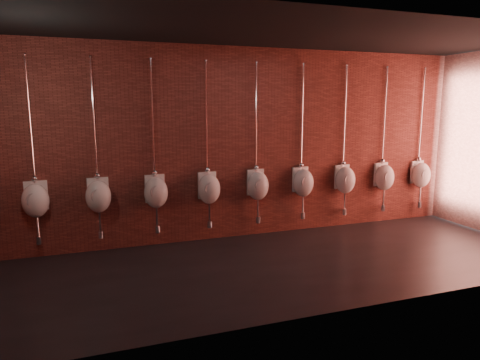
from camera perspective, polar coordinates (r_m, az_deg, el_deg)
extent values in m
plane|color=black|center=(6.22, 4.46, -11.30)|extent=(8.50, 8.50, 0.00)
cube|color=black|center=(5.88, 4.90, 19.19)|extent=(8.50, 3.00, 0.04)
cube|color=brown|center=(7.23, -0.17, 4.77)|extent=(8.50, 0.04, 3.20)
cube|color=brown|center=(4.52, 12.39, 1.42)|extent=(8.50, 0.04, 3.20)
ellipsoid|color=white|center=(6.84, -25.61, -2.50)|extent=(0.42, 0.38, 0.49)
cube|color=white|center=(6.95, -25.53, -1.89)|extent=(0.32, 0.09, 0.45)
cylinder|color=#A1A1A1|center=(6.72, -25.74, -2.47)|extent=(0.22, 0.05, 0.22)
cylinder|color=white|center=(6.81, -26.24, 7.20)|extent=(0.03, 0.03, 1.81)
sphere|color=white|center=(6.88, -25.72, 0.16)|extent=(0.09, 0.09, 0.09)
cylinder|color=white|center=(6.84, -26.84, 14.76)|extent=(0.06, 0.06, 0.01)
cylinder|color=white|center=(6.92, -25.38, -5.42)|extent=(0.04, 0.04, 0.35)
cylinder|color=white|center=(6.98, -25.24, -7.26)|extent=(0.09, 0.09, 0.12)
cylinder|color=white|center=(7.06, -25.17, -7.07)|extent=(0.04, 0.16, 0.04)
ellipsoid|color=white|center=(6.80, -18.36, -2.10)|extent=(0.42, 0.38, 0.49)
cube|color=white|center=(6.91, -18.40, -1.49)|extent=(0.32, 0.09, 0.45)
cylinder|color=#A1A1A1|center=(6.67, -18.35, -2.06)|extent=(0.22, 0.05, 0.22)
cylinder|color=white|center=(6.76, -18.91, 7.67)|extent=(0.03, 0.03, 1.81)
sphere|color=white|center=(6.83, -18.51, 0.57)|extent=(0.09, 0.09, 0.09)
cylinder|color=white|center=(6.80, -19.35, 15.30)|extent=(0.06, 0.06, 0.01)
cylinder|color=white|center=(6.88, -18.19, -5.04)|extent=(0.04, 0.04, 0.35)
cylinder|color=white|center=(6.94, -18.09, -6.90)|extent=(0.09, 0.09, 0.12)
cylinder|color=white|center=(7.02, -18.10, -6.71)|extent=(0.04, 0.16, 0.04)
ellipsoid|color=white|center=(6.86, -11.13, -1.67)|extent=(0.42, 0.38, 0.49)
cube|color=white|center=(6.97, -11.29, -1.08)|extent=(0.32, 0.09, 0.45)
cylinder|color=#A1A1A1|center=(6.73, -10.98, -1.62)|extent=(0.22, 0.05, 0.22)
cylinder|color=white|center=(6.83, -11.58, 8.01)|extent=(0.03, 0.03, 1.81)
sphere|color=white|center=(6.90, -11.33, 0.98)|extent=(0.09, 0.09, 0.09)
cylinder|color=white|center=(6.86, -11.85, 15.58)|extent=(0.06, 0.06, 0.01)
cylinder|color=white|center=(6.94, -11.03, -4.59)|extent=(0.04, 0.04, 0.35)
cylinder|color=white|center=(7.00, -10.97, -6.43)|extent=(0.09, 0.09, 0.12)
cylinder|color=white|center=(7.08, -11.06, -6.25)|extent=(0.04, 0.16, 0.04)
ellipsoid|color=white|center=(7.03, -4.14, -1.23)|extent=(0.42, 0.38, 0.49)
cube|color=white|center=(7.13, -4.41, -0.65)|extent=(0.32, 0.09, 0.45)
cylinder|color=#A1A1A1|center=(6.90, -3.88, -1.17)|extent=(0.22, 0.05, 0.22)
cylinder|color=white|center=(7.00, -4.49, 8.23)|extent=(0.03, 0.03, 1.81)
sphere|color=white|center=(7.06, -4.37, 1.36)|extent=(0.09, 0.09, 0.09)
cylinder|color=white|center=(7.03, -4.59, 15.61)|extent=(0.06, 0.06, 0.01)
cylinder|color=white|center=(7.11, -4.11, -4.08)|extent=(0.04, 0.04, 0.35)
cylinder|color=white|center=(7.17, -4.08, -5.89)|extent=(0.09, 0.09, 0.12)
cylinder|color=white|center=(7.24, -4.25, -5.72)|extent=(0.04, 0.16, 0.04)
ellipsoid|color=white|center=(7.30, 2.42, -0.79)|extent=(0.42, 0.38, 0.49)
cube|color=white|center=(7.40, 2.07, -0.25)|extent=(0.32, 0.09, 0.45)
cylinder|color=#A1A1A1|center=(7.18, 2.79, -0.73)|extent=(0.22, 0.05, 0.22)
cylinder|color=white|center=(7.27, 2.18, 8.31)|extent=(0.03, 0.03, 1.81)
sphere|color=white|center=(7.33, 2.17, 1.69)|extent=(0.09, 0.09, 0.09)
cylinder|color=white|center=(7.30, 2.23, 15.43)|extent=(0.06, 0.06, 0.01)
cylinder|color=white|center=(7.37, 2.40, -3.55)|extent=(0.04, 0.04, 0.35)
cylinder|color=white|center=(7.43, 2.39, -5.30)|extent=(0.09, 0.09, 0.12)
cylinder|color=white|center=(7.50, 2.16, -5.14)|extent=(0.04, 0.16, 0.04)
ellipsoid|color=white|center=(7.65, 8.44, -0.39)|extent=(0.42, 0.38, 0.49)
cube|color=white|center=(7.75, 8.03, 0.13)|extent=(0.32, 0.09, 0.45)
cylinder|color=#A1A1A1|center=(7.54, 8.89, -0.32)|extent=(0.22, 0.05, 0.22)
cylinder|color=white|center=(7.62, 8.30, 8.29)|extent=(0.03, 0.03, 1.81)
sphere|color=white|center=(7.69, 8.18, 1.98)|extent=(0.09, 0.09, 0.09)
cylinder|color=white|center=(7.65, 8.48, 15.07)|extent=(0.06, 0.06, 0.01)
cylinder|color=white|center=(7.72, 8.38, -3.02)|extent=(0.04, 0.04, 0.35)
cylinder|color=white|center=(7.78, 8.33, -4.69)|extent=(0.09, 0.09, 0.12)
cylinder|color=white|center=(7.85, 8.06, -4.55)|extent=(0.04, 0.16, 0.04)
ellipsoid|color=white|center=(8.09, 13.88, -0.02)|extent=(0.42, 0.38, 0.49)
cube|color=white|center=(8.18, 13.42, 0.47)|extent=(0.32, 0.09, 0.45)
cylinder|color=#A1A1A1|center=(7.98, 14.37, 0.05)|extent=(0.22, 0.05, 0.22)
cylinder|color=white|center=(8.06, 13.82, 8.20)|extent=(0.03, 0.03, 1.81)
sphere|color=white|center=(8.12, 13.61, 2.22)|extent=(0.09, 0.09, 0.09)
cylinder|color=white|center=(8.09, 14.09, 14.61)|extent=(0.06, 0.06, 0.01)
cylinder|color=white|center=(8.15, 13.77, -2.51)|extent=(0.04, 0.04, 0.35)
cylinder|color=white|center=(8.21, 13.70, -4.10)|extent=(0.09, 0.09, 0.12)
cylinder|color=white|center=(8.27, 13.40, -3.98)|extent=(0.04, 0.16, 0.04)
ellipsoid|color=white|center=(8.59, 18.72, 0.31)|extent=(0.42, 0.38, 0.49)
cube|color=white|center=(8.67, 18.24, 0.76)|extent=(0.32, 0.09, 0.45)
cylinder|color=#A1A1A1|center=(8.48, 19.24, 0.38)|extent=(0.22, 0.05, 0.22)
cylinder|color=white|center=(8.56, 18.72, 8.05)|extent=(0.03, 0.03, 1.81)
sphere|color=white|center=(8.62, 18.45, 2.42)|extent=(0.09, 0.09, 0.09)
cylinder|color=white|center=(8.59, 19.07, 14.08)|extent=(0.06, 0.06, 0.01)
cylinder|color=white|center=(8.65, 18.58, -2.04)|extent=(0.04, 0.04, 0.35)
cylinder|color=white|center=(8.70, 18.50, -3.54)|extent=(0.09, 0.09, 0.12)
cylinder|color=white|center=(8.76, 18.17, -3.43)|extent=(0.04, 0.16, 0.04)
ellipsoid|color=white|center=(9.14, 23.00, 0.60)|extent=(0.42, 0.38, 0.49)
cube|color=white|center=(9.22, 22.51, 1.03)|extent=(0.32, 0.09, 0.45)
cylinder|color=#A1A1A1|center=(9.04, 23.54, 0.67)|extent=(0.22, 0.05, 0.22)
cylinder|color=white|center=(9.12, 23.05, 7.87)|extent=(0.03, 0.03, 1.81)
sphere|color=white|center=(9.17, 22.74, 2.59)|extent=(0.09, 0.09, 0.09)
cylinder|color=white|center=(9.14, 23.45, 13.53)|extent=(0.06, 0.06, 0.01)
cylinder|color=white|center=(9.20, 22.85, -1.61)|extent=(0.04, 0.04, 0.35)
cylinder|color=white|center=(9.25, 22.75, -3.03)|extent=(0.09, 0.09, 0.12)
cylinder|color=white|center=(9.30, 22.42, -2.93)|extent=(0.04, 0.16, 0.04)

